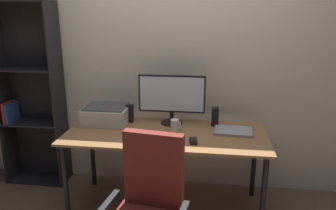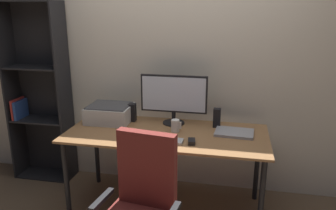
{
  "view_description": "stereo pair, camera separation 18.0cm",
  "coord_description": "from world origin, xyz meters",
  "px_view_note": "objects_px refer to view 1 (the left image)",
  "views": [
    {
      "loc": [
        0.38,
        -2.66,
        1.78
      ],
      "look_at": [
        0.02,
        -0.03,
        1.0
      ],
      "focal_mm": 35.77,
      "sensor_mm": 36.0,
      "label": 1
    },
    {
      "loc": [
        0.56,
        -2.63,
        1.78
      ],
      "look_at": [
        0.02,
        -0.03,
        1.0
      ],
      "focal_mm": 35.77,
      "sensor_mm": 36.0,
      "label": 2
    }
  ],
  "objects_px": {
    "speaker_left": "(130,113)",
    "bookshelf": "(32,96)",
    "mouse": "(193,141)",
    "speaker_right": "(215,117)",
    "desk": "(166,141)",
    "laptop": "(233,131)",
    "coffee_mug": "(175,125)",
    "keyboard": "(166,140)",
    "monitor": "(172,96)",
    "printer": "(107,114)"
  },
  "relations": [
    {
      "from": "desk",
      "to": "speaker_right",
      "type": "bearing_deg",
      "value": 29.08
    },
    {
      "from": "mouse",
      "to": "desk",
      "type": "bearing_deg",
      "value": 132.7
    },
    {
      "from": "keyboard",
      "to": "coffee_mug",
      "type": "distance_m",
      "value": 0.24
    },
    {
      "from": "coffee_mug",
      "to": "printer",
      "type": "height_order",
      "value": "printer"
    },
    {
      "from": "desk",
      "to": "speaker_left",
      "type": "distance_m",
      "value": 0.47
    },
    {
      "from": "speaker_left",
      "to": "coffee_mug",
      "type": "bearing_deg",
      "value": -23.01
    },
    {
      "from": "desk",
      "to": "monitor",
      "type": "relative_size",
      "value": 2.84
    },
    {
      "from": "monitor",
      "to": "printer",
      "type": "xyz_separation_m",
      "value": [
        -0.6,
        -0.06,
        -0.18
      ]
    },
    {
      "from": "mouse",
      "to": "speaker_left",
      "type": "relative_size",
      "value": 0.56
    },
    {
      "from": "speaker_left",
      "to": "bookshelf",
      "type": "relative_size",
      "value": 0.09
    },
    {
      "from": "speaker_left",
      "to": "speaker_right",
      "type": "bearing_deg",
      "value": 0.0
    },
    {
      "from": "speaker_right",
      "to": "coffee_mug",
      "type": "bearing_deg",
      "value": -150.88
    },
    {
      "from": "desk",
      "to": "printer",
      "type": "distance_m",
      "value": 0.63
    },
    {
      "from": "speaker_right",
      "to": "printer",
      "type": "xyz_separation_m",
      "value": [
        -0.99,
        -0.05,
        -0.0
      ]
    },
    {
      "from": "printer",
      "to": "keyboard",
      "type": "bearing_deg",
      "value": -31.6
    },
    {
      "from": "coffee_mug",
      "to": "laptop",
      "type": "relative_size",
      "value": 0.33
    },
    {
      "from": "mouse",
      "to": "laptop",
      "type": "height_order",
      "value": "mouse"
    },
    {
      "from": "coffee_mug",
      "to": "bookshelf",
      "type": "distance_m",
      "value": 1.54
    },
    {
      "from": "mouse",
      "to": "coffee_mug",
      "type": "bearing_deg",
      "value": 117.65
    },
    {
      "from": "coffee_mug",
      "to": "speaker_right",
      "type": "distance_m",
      "value": 0.39
    },
    {
      "from": "monitor",
      "to": "laptop",
      "type": "xyz_separation_m",
      "value": [
        0.55,
        -0.15,
        -0.25
      ]
    },
    {
      "from": "bookshelf",
      "to": "laptop",
      "type": "bearing_deg",
      "value": -8.44
    },
    {
      "from": "monitor",
      "to": "speaker_left",
      "type": "height_order",
      "value": "monitor"
    },
    {
      "from": "monitor",
      "to": "bookshelf",
      "type": "distance_m",
      "value": 1.45
    },
    {
      "from": "coffee_mug",
      "to": "printer",
      "type": "relative_size",
      "value": 0.27
    },
    {
      "from": "desk",
      "to": "keyboard",
      "type": "relative_size",
      "value": 5.93
    },
    {
      "from": "desk",
      "to": "laptop",
      "type": "distance_m",
      "value": 0.58
    },
    {
      "from": "keyboard",
      "to": "coffee_mug",
      "type": "relative_size",
      "value": 2.72
    },
    {
      "from": "desk",
      "to": "laptop",
      "type": "relative_size",
      "value": 5.38
    },
    {
      "from": "monitor",
      "to": "mouse",
      "type": "xyz_separation_m",
      "value": [
        0.23,
        -0.43,
        -0.25
      ]
    },
    {
      "from": "desk",
      "to": "bookshelf",
      "type": "bearing_deg",
      "value": 165.04
    },
    {
      "from": "laptop",
      "to": "coffee_mug",
      "type": "bearing_deg",
      "value": -170.78
    },
    {
      "from": "monitor",
      "to": "speaker_right",
      "type": "xyz_separation_m",
      "value": [
        0.39,
        -0.01,
        -0.18
      ]
    },
    {
      "from": "speaker_left",
      "to": "desk",
      "type": "bearing_deg",
      "value": -31.42
    },
    {
      "from": "speaker_left",
      "to": "speaker_right",
      "type": "height_order",
      "value": "same"
    },
    {
      "from": "coffee_mug",
      "to": "bookshelf",
      "type": "relative_size",
      "value": 0.06
    },
    {
      "from": "desk",
      "to": "speaker_left",
      "type": "bearing_deg",
      "value": 148.58
    },
    {
      "from": "laptop",
      "to": "printer",
      "type": "height_order",
      "value": "printer"
    },
    {
      "from": "mouse",
      "to": "bookshelf",
      "type": "distance_m",
      "value": 1.77
    },
    {
      "from": "monitor",
      "to": "bookshelf",
      "type": "bearing_deg",
      "value": 174.34
    },
    {
      "from": "laptop",
      "to": "bookshelf",
      "type": "distance_m",
      "value": 2.02
    },
    {
      "from": "monitor",
      "to": "printer",
      "type": "relative_size",
      "value": 1.52
    },
    {
      "from": "desk",
      "to": "speaker_left",
      "type": "xyz_separation_m",
      "value": [
        -0.38,
        0.23,
        0.16
      ]
    },
    {
      "from": "laptop",
      "to": "speaker_right",
      "type": "bearing_deg",
      "value": 141.66
    },
    {
      "from": "speaker_right",
      "to": "bookshelf",
      "type": "relative_size",
      "value": 0.09
    },
    {
      "from": "desk",
      "to": "bookshelf",
      "type": "xyz_separation_m",
      "value": [
        -1.42,
        0.38,
        0.25
      ]
    },
    {
      "from": "mouse",
      "to": "speaker_right",
      "type": "bearing_deg",
      "value": 59.52
    },
    {
      "from": "speaker_left",
      "to": "bookshelf",
      "type": "height_order",
      "value": "bookshelf"
    },
    {
      "from": "monitor",
      "to": "speaker_right",
      "type": "distance_m",
      "value": 0.43
    },
    {
      "from": "speaker_right",
      "to": "laptop",
      "type": "bearing_deg",
      "value": -42.47
    }
  ]
}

